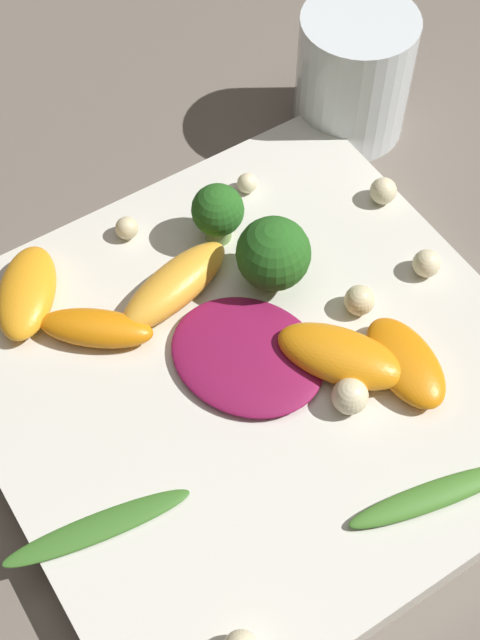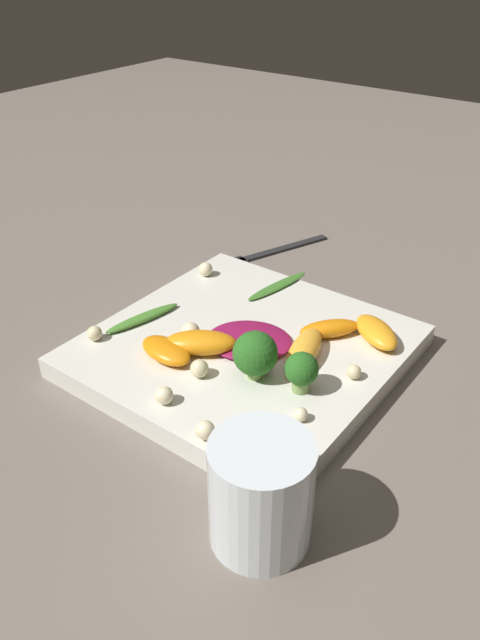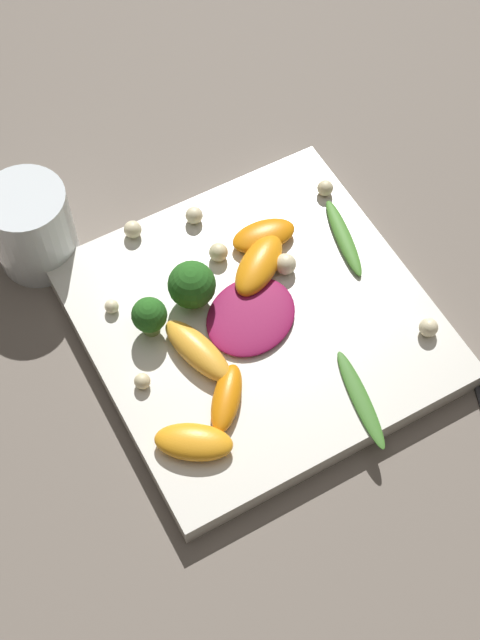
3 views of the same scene
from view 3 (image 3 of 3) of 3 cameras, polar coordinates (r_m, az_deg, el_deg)
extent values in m
plane|color=#6B6056|center=(0.78, 1.04, -0.56)|extent=(2.40, 2.40, 0.00)
cube|color=silver|center=(0.77, 1.06, -0.14)|extent=(0.28, 0.28, 0.02)
cylinder|color=white|center=(0.81, -13.16, 5.79)|extent=(0.07, 0.07, 0.08)
ellipsoid|color=maroon|center=(0.76, 0.69, 0.27)|extent=(0.11, 0.10, 0.01)
ellipsoid|color=orange|center=(0.80, 1.52, 5.42)|extent=(0.06, 0.04, 0.02)
ellipsoid|color=orange|center=(0.72, -0.87, -5.02)|extent=(0.06, 0.06, 0.02)
ellipsoid|color=orange|center=(0.78, 1.22, 3.53)|extent=(0.07, 0.07, 0.02)
ellipsoid|color=#FCAD33|center=(0.73, -2.72, -1.98)|extent=(0.04, 0.08, 0.02)
ellipsoid|color=orange|center=(0.70, -2.98, -7.81)|extent=(0.07, 0.06, 0.02)
cylinder|color=#7A9E51|center=(0.75, -5.72, -0.30)|extent=(0.02, 0.02, 0.02)
sphere|color=#26601E|center=(0.74, -5.83, 0.33)|extent=(0.03, 0.03, 0.03)
cylinder|color=#7A9E51|center=(0.76, -3.04, 1.51)|extent=(0.01, 0.01, 0.01)
sphere|color=#26601E|center=(0.75, -3.10, 2.26)|extent=(0.04, 0.04, 0.04)
ellipsoid|color=#3D7528|center=(0.73, 7.72, -5.03)|extent=(0.03, 0.09, 0.00)
ellipsoid|color=#47842D|center=(0.81, 6.64, 5.27)|extent=(0.03, 0.09, 0.01)
sphere|color=beige|center=(0.81, -2.88, 6.74)|extent=(0.02, 0.02, 0.02)
sphere|color=beige|center=(0.84, 5.47, 8.41)|extent=(0.02, 0.02, 0.02)
sphere|color=beige|center=(0.73, -6.27, -3.91)|extent=(0.01, 0.01, 0.01)
sphere|color=beige|center=(0.77, -8.21, 0.87)|extent=(0.01, 0.01, 0.01)
sphere|color=beige|center=(0.76, 11.98, -0.47)|extent=(0.02, 0.02, 0.02)
sphere|color=beige|center=(0.81, -6.88, 5.78)|extent=(0.02, 0.02, 0.02)
sphere|color=beige|center=(0.78, 2.93, 3.60)|extent=(0.02, 0.02, 0.02)
sphere|color=beige|center=(0.79, -1.44, 4.34)|extent=(0.02, 0.02, 0.02)
camera|label=1|loc=(0.51, 31.94, 22.04)|focal=50.00mm
camera|label=2|loc=(0.81, -38.08, 26.79)|focal=35.00mm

